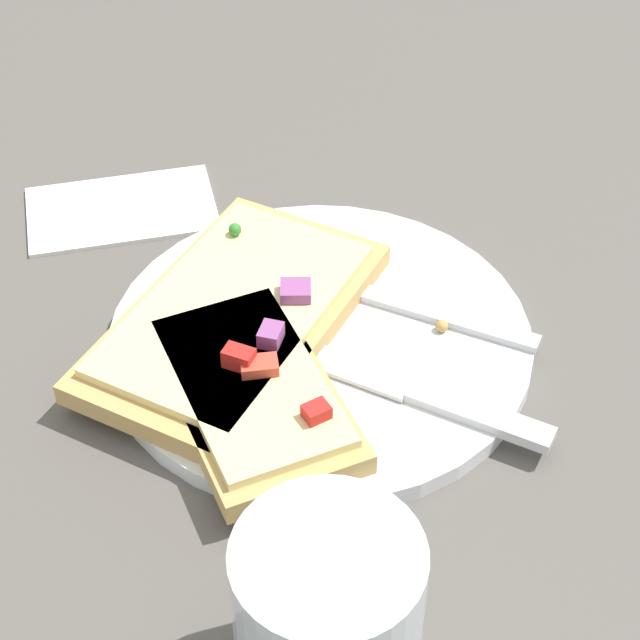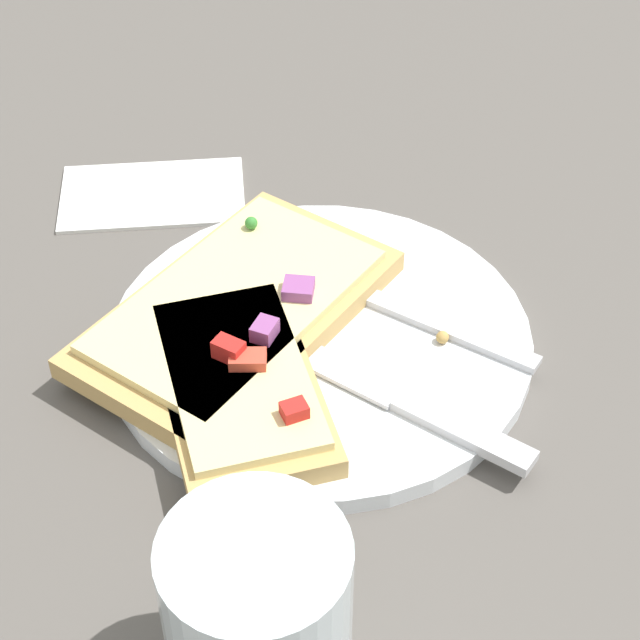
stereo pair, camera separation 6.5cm
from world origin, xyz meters
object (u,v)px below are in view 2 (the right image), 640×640
(plate, at_px, (320,339))
(fork, at_px, (352,294))
(pizza_slice_corner, at_px, (239,382))
(napkin, at_px, (152,193))
(pizza_slice_main, at_px, (237,309))
(knife, at_px, (384,392))
(drinking_glass, at_px, (258,618))

(plate, distance_m, fork, 0.04)
(plate, xyz_separation_m, pizza_slice_corner, (-0.05, -0.05, 0.02))
(plate, distance_m, napkin, 0.20)
(fork, bearing_deg, pizza_slice_main, 49.03)
(pizza_slice_corner, bearing_deg, plate, 122.63)
(plate, height_order, fork, fork)
(knife, xyz_separation_m, pizza_slice_main, (-0.08, 0.07, 0.01))
(fork, xyz_separation_m, pizza_slice_corner, (-0.07, -0.08, 0.01))
(knife, relative_size, pizza_slice_corner, 1.11)
(pizza_slice_corner, xyz_separation_m, napkin, (-0.06, 0.22, -0.02))
(napkin, bearing_deg, pizza_slice_main, -69.63)
(fork, bearing_deg, knife, 132.98)
(knife, distance_m, pizza_slice_corner, 0.08)
(drinking_glass, xyz_separation_m, napkin, (-0.06, 0.39, -0.05))
(fork, height_order, napkin, fork)
(plate, height_order, napkin, plate)
(plate, height_order, drinking_glass, drinking_glass)
(knife, height_order, pizza_slice_main, pizza_slice_main)
(plate, relative_size, drinking_glass, 2.61)
(drinking_glass, relative_size, napkin, 0.75)
(drinking_glass, bearing_deg, pizza_slice_corner, 91.06)
(plate, relative_size, napkin, 1.96)
(plate, bearing_deg, fork, 51.89)
(fork, bearing_deg, plate, 89.57)
(knife, bearing_deg, napkin, -18.10)
(knife, height_order, pizza_slice_corner, pizza_slice_corner)
(fork, distance_m, pizza_slice_main, 0.08)
(pizza_slice_main, bearing_deg, drinking_glass, -138.70)
(knife, bearing_deg, pizza_slice_corner, 34.48)
(napkin, bearing_deg, knife, -58.36)
(knife, relative_size, drinking_glass, 1.85)
(knife, bearing_deg, plate, -20.46)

